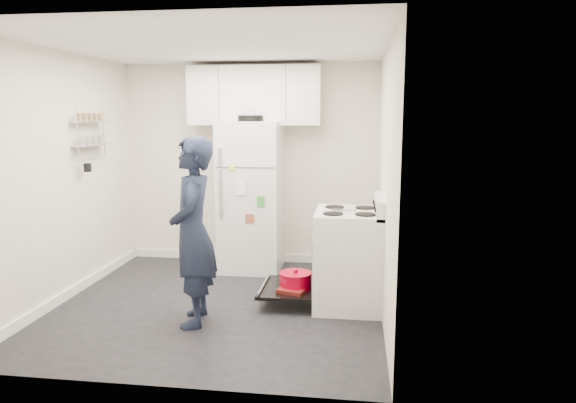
# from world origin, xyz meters

# --- Properties ---
(room) EXTENTS (3.21, 3.21, 2.51)m
(room) POSITION_xyz_m (-0.03, 0.03, 1.21)
(room) COLOR black
(room) RESTS_ON ground
(electric_range) EXTENTS (0.66, 0.76, 1.10)m
(electric_range) POSITION_xyz_m (1.26, 0.15, 0.47)
(electric_range) COLOR silver
(electric_range) RESTS_ON ground
(open_oven_door) EXTENTS (0.55, 0.70, 0.24)m
(open_oven_door) POSITION_xyz_m (0.72, 0.13, 0.20)
(open_oven_door) COLOR black
(open_oven_door) RESTS_ON ground
(refrigerator) EXTENTS (0.72, 0.74, 1.87)m
(refrigerator) POSITION_xyz_m (0.08, 1.25, 0.90)
(refrigerator) COLOR silver
(refrigerator) RESTS_ON ground
(upper_cabinets) EXTENTS (1.60, 0.33, 0.70)m
(upper_cabinets) POSITION_xyz_m (0.10, 1.43, 2.10)
(upper_cabinets) COLOR silver
(upper_cabinets) RESTS_ON room
(wall_shelf_rack) EXTENTS (0.14, 0.60, 0.61)m
(wall_shelf_rack) POSITION_xyz_m (-1.52, 0.49, 1.68)
(wall_shelf_rack) COLOR #B2B2B7
(wall_shelf_rack) RESTS_ON room
(person) EXTENTS (0.52, 0.68, 1.69)m
(person) POSITION_xyz_m (-0.10, -0.47, 0.84)
(person) COLOR #151C30
(person) RESTS_ON ground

